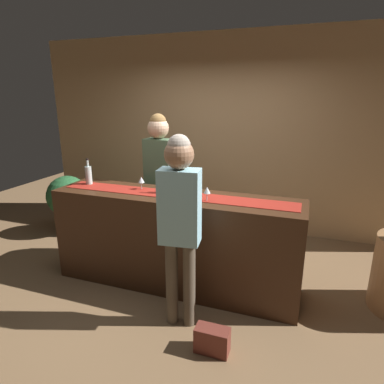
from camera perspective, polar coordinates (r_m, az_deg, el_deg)
The scene contains 12 objects.
ground_plane at distance 3.81m, azimuth -2.83°, elevation -15.54°, with size 10.00×10.00×0.00m, color brown.
back_wall at distance 5.07m, azimuth 5.16°, elevation 9.94°, with size 6.00×0.12×2.90m, color tan.
bar_counter at distance 3.57m, azimuth -2.95°, elevation -8.48°, with size 2.63×0.60×1.03m, color #3D2314.
counter_runner_cloth at distance 3.38m, azimuth -3.08°, elevation -0.46°, with size 2.50×0.28×0.01m, color maroon.
wine_bottle_clear at distance 3.93m, azimuth -17.59°, elevation 2.87°, with size 0.07×0.07×0.30m.
wine_bottle_green at distance 3.41m, azimuth -3.50°, elevation 1.61°, with size 0.07×0.07×0.30m.
wine_glass_near_customer at distance 3.15m, azimuth 2.64°, elevation 0.24°, with size 0.07×0.07×0.14m.
wine_glass_mid_counter at distance 3.58m, azimuth -8.84°, elevation 2.05°, with size 0.07×0.07×0.14m.
bartender at distance 4.04m, azimuth -5.71°, elevation 3.87°, with size 0.35×0.26×1.82m.
customer_sipping at distance 2.74m, azimuth -2.16°, elevation -3.65°, with size 0.36×0.24×1.73m.
potted_plant_tall at distance 5.23m, azimuth -20.77°, elevation -1.40°, with size 0.61×0.61×0.89m.
handbag at distance 2.92m, azimuth 3.54°, elevation -24.36°, with size 0.28×0.14×0.22m, color brown.
Camera 1 is at (1.24, -2.99, 2.02)m, focal length 30.60 mm.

